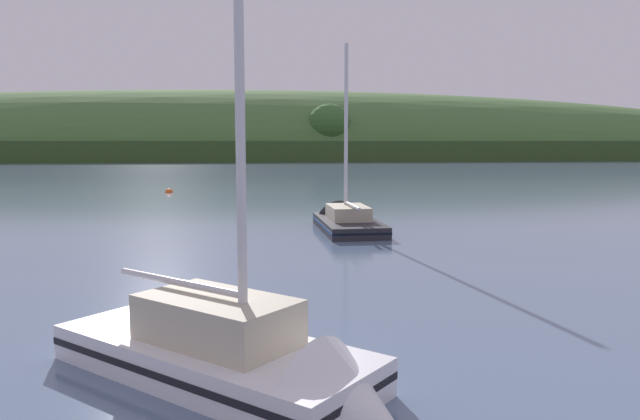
{
  "coord_description": "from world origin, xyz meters",
  "views": [
    {
      "loc": [
        -5.55,
        7.59,
        5.03
      ],
      "look_at": [
        -3.41,
        37.16,
        1.65
      ],
      "focal_mm": 34.0,
      "sensor_mm": 36.0,
      "label": 1
    }
  ],
  "objects": [
    {
      "name": "far_shoreline_hill",
      "position": [
        -15.81,
        202.3,
        0.29
      ],
      "size": [
        509.59,
        107.59,
        42.1
      ],
      "rotation": [
        0.0,
        0.0,
        0.03
      ],
      "color": "#314A21",
      "rests_on": "ground"
    },
    {
      "name": "sailboat_far_left",
      "position": [
        -1.58,
        42.27,
        0.13
      ],
      "size": [
        3.62,
        8.47,
        12.0
      ],
      "rotation": [
        0.0,
        0.0,
        1.64
      ],
      "color": "#232328",
      "rests_on": "ground"
    },
    {
      "name": "sailboat_outer_reach",
      "position": [
        -6.24,
        19.67,
        0.25
      ],
      "size": [
        8.21,
        7.55,
        13.1
      ],
      "rotation": [
        0.0,
        0.0,
        5.58
      ],
      "color": "white",
      "rests_on": "ground"
    },
    {
      "name": "mooring_buoy_off_fishing_boat",
      "position": [
        -16.09,
        67.81,
        0.0
      ],
      "size": [
        0.77,
        0.77,
        0.85
      ],
      "color": "#EA5B19",
      "rests_on": "ground"
    }
  ]
}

